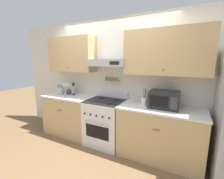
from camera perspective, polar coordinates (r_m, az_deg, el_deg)
ground_plane at (r=3.12m, az=-5.63°, el=-22.09°), size 16.00×16.00×0.00m
wall_back at (r=3.13m, az=0.82°, el=7.04°), size 5.20×0.46×2.55m
counter_left at (r=3.69m, az=-15.57°, el=-9.14°), size 1.17×0.66×0.91m
counter_right at (r=2.83m, az=17.54°, el=-15.56°), size 1.41×0.66×0.91m
stove_range at (r=3.15m, az=-2.55°, el=-12.18°), size 0.73×0.68×1.07m
tea_kettle at (r=3.78m, az=-19.10°, el=-0.31°), size 0.24×0.18×0.23m
coffee_maker at (r=3.59m, az=-15.81°, el=0.26°), size 0.19×0.20×0.29m
microwave at (r=2.67m, az=19.18°, el=-3.59°), size 0.48×0.37×0.28m
utensil_crock at (r=2.73m, az=12.32°, el=-4.36°), size 0.11×0.11×0.29m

